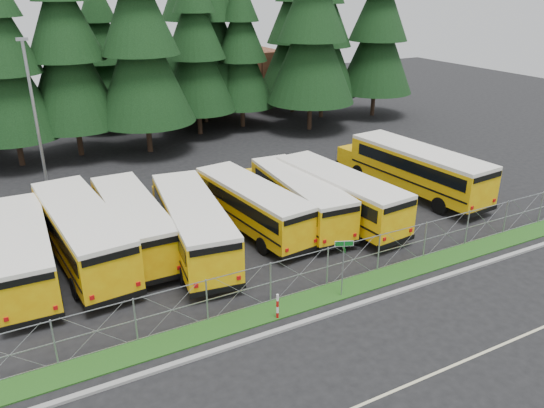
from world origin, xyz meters
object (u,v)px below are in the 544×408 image
at_px(bus_6, 335,196).
at_px(street_sign, 343,257).
at_px(light_standard, 35,113).
at_px(bus_5, 297,198).
at_px(striped_bollard, 277,307).
at_px(bus_0, 23,252).
at_px(bus_1, 81,234).
at_px(bus_east, 413,170).
at_px(bus_3, 192,225).
at_px(bus_4, 249,206).
at_px(bus_2, 132,223).

distance_m(bus_6, street_sign, 8.67).
distance_m(bus_6, light_standard, 19.76).
xyz_separation_m(bus_5, striped_bollard, (-5.91, -8.43, -0.80)).
distance_m(bus_0, bus_6, 17.08).
bearing_deg(bus_1, bus_east, -6.16).
relative_size(bus_3, bus_5, 1.06).
height_order(bus_5, striped_bollard, bus_5).
height_order(bus_6, bus_east, bus_east).
height_order(bus_0, street_sign, street_sign).
bearing_deg(bus_4, bus_3, -171.31).
bearing_deg(bus_6, street_sign, -127.27).
relative_size(bus_2, bus_5, 1.01).
bearing_deg(bus_3, bus_4, 23.17).
distance_m(bus_1, bus_3, 5.54).
xyz_separation_m(bus_4, bus_east, (12.22, -0.01, 0.19)).
height_order(bus_3, striped_bollard, bus_3).
bearing_deg(bus_3, bus_1, 171.60).
bearing_deg(bus_3, striped_bollard, -74.71).
xyz_separation_m(bus_0, bus_east, (24.14, -0.04, 0.19)).
height_order(bus_1, bus_6, bus_1).
bearing_deg(bus_0, bus_east, 1.69).
bearing_deg(light_standard, bus_5, -42.49).
height_order(bus_5, street_sign, street_sign).
distance_m(bus_5, street_sign, 8.64).
height_order(bus_1, bus_4, bus_1).
xyz_separation_m(bus_6, striped_bollard, (-7.97, -7.53, -0.88)).
bearing_deg(striped_bollard, light_standard, 108.69).
height_order(striped_bollard, light_standard, light_standard).
xyz_separation_m(bus_5, light_standard, (-12.69, 11.63, 4.10)).
distance_m(bus_0, bus_3, 8.14).
bearing_deg(bus_2, street_sign, -52.28).
relative_size(bus_2, striped_bollard, 8.99).
xyz_separation_m(bus_3, bus_5, (6.92, 0.86, -0.09)).
xyz_separation_m(bus_2, bus_5, (9.60, -1.03, -0.02)).
distance_m(bus_3, bus_5, 6.97).
bearing_deg(bus_1, bus_4, -7.79).
relative_size(bus_1, light_standard, 1.16).
bearing_deg(bus_3, bus_0, 179.91).
bearing_deg(bus_east, bus_6, -176.45).
distance_m(bus_2, bus_4, 6.59).
height_order(bus_3, bus_5, bus_3).
distance_m(bus_east, street_sign, 14.40).
height_order(bus_3, bus_6, bus_3).
bearing_deg(bus_6, light_standard, 134.20).
distance_m(bus_1, light_standard, 11.66).
distance_m(striped_bollard, light_standard, 21.73).
xyz_separation_m(bus_east, street_sign, (-11.65, -8.45, 0.45)).
bearing_deg(street_sign, bus_6, 58.22).
xyz_separation_m(bus_3, bus_east, (16.07, 1.06, 0.10)).
xyz_separation_m(bus_4, bus_6, (5.12, -1.10, 0.09)).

